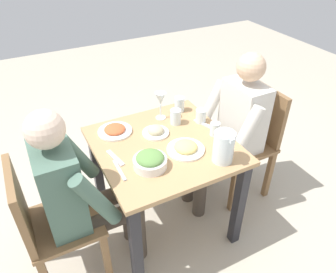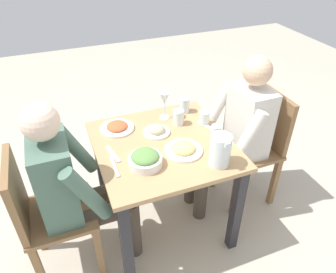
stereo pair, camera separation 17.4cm
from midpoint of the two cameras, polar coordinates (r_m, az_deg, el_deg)
name	(u,v)px [view 1 (the left image)]	position (r m, az deg, el deg)	size (l,w,h in m)	color
ground_plane	(165,221)	(2.48, -2.67, -14.97)	(8.00, 8.00, 0.00)	#B7AD99
dining_table	(164,160)	(2.06, -3.12, -4.34)	(0.83, 0.83, 0.73)	tan
chair_near	(251,137)	(2.48, 12.71, -0.07)	(0.40, 0.40, 0.89)	olive
chair_far	(47,222)	(1.97, -23.20, -13.99)	(0.40, 0.40, 0.89)	olive
diner_near	(232,127)	(2.29, 9.16, 1.56)	(0.48, 0.53, 1.18)	silver
diner_far	(80,191)	(1.86, -18.08, -9.32)	(0.48, 0.53, 1.18)	#4C6B5B
water_pitcher	(224,147)	(1.80, 7.17, -1.91)	(0.16, 0.12, 0.19)	silver
salad_bowl	(150,161)	(1.79, -6.01, -4.39)	(0.19, 0.19, 0.09)	white
plate_beans	(155,131)	(2.05, -4.74, 0.85)	(0.17, 0.17, 0.06)	white
plate_rice_curry	(115,130)	(2.11, -11.79, 1.05)	(0.22, 0.22, 0.04)	white
plate_fries	(186,148)	(1.91, 0.58, -2.10)	(0.23, 0.23, 0.06)	white
water_glass_near_left	(179,104)	(2.28, -0.12, 5.72)	(0.07, 0.07, 0.11)	silver
water_glass_far_right	(176,117)	(2.14, -0.97, 3.48)	(0.07, 0.07, 0.10)	silver
water_glass_center	(215,129)	(2.04, 5.95, 1.29)	(0.06, 0.06, 0.09)	silver
water_glass_near_right	(201,116)	(2.16, 3.60, 3.61)	(0.07, 0.07, 0.09)	silver
wine_glass	(161,100)	(2.15, -3.67, 6.45)	(0.08, 0.08, 0.20)	silver
fork_near	(204,124)	(2.15, 4.21, 2.12)	(0.17, 0.03, 0.01)	silver
knife_near	(119,170)	(1.81, -11.40, -5.99)	(0.18, 0.02, 0.01)	silver
fork_far	(115,157)	(1.90, -12.03, -3.76)	(0.17, 0.03, 0.01)	silver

